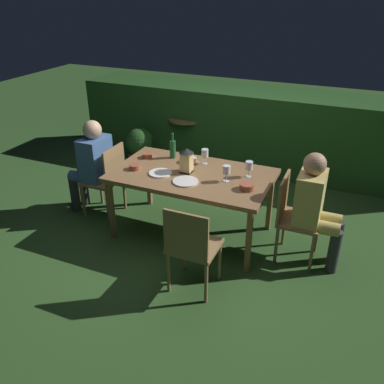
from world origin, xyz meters
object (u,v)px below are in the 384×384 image
person_in_mustard (316,205)px  chair_side_left_b (191,246)px  chair_head_near (107,177)px  lantern_centerpiece (187,159)px  wine_glass_b (249,166)px  bowl_olives (147,155)px  chair_head_far (293,214)px  wine_glass_c (227,170)px  wine_glass_a (205,154)px  plate_b (160,173)px  potted_plant_by_hedge (140,146)px  dining_table (192,178)px  bowl_dip (190,160)px  ice_bucket (186,111)px  person_in_blue (92,163)px  bowl_salad (135,167)px  side_table (186,132)px  plate_a (185,181)px  green_bottle_on_table (173,149)px  bowl_bread (247,186)px

person_in_mustard → chair_side_left_b: size_ratio=1.32×
chair_head_near → lantern_centerpiece: bearing=0.4°
wine_glass_b → bowl_olives: (-1.20, 0.04, -0.09)m
chair_head_far → wine_glass_b: (-0.51, 0.15, 0.36)m
wine_glass_c → wine_glass_a: bearing=138.0°
plate_b → potted_plant_by_hedge: (-1.14, 1.51, -0.41)m
dining_table → chair_head_far: bearing=0.0°
wine_glass_a → plate_b: size_ratio=0.70×
chair_head_near → person_in_mustard: (2.35, 0.00, 0.15)m
person_in_mustard → bowl_dip: person_in_mustard is taller
dining_table → person_in_mustard: (1.27, 0.00, -0.04)m
chair_side_left_b → ice_bucket: (-1.27, 2.75, 0.31)m
plate_b → wine_glass_c: bearing=8.6°
chair_side_left_b → bowl_olives: bearing=133.3°
person_in_mustard → ice_bucket: (-2.17, 1.87, 0.16)m
lantern_centerpiece → chair_side_left_b: bearing=-63.7°
dining_table → person_in_blue: 1.27m
bowl_salad → bowl_olives: bearing=96.0°
side_table → bowl_olives: bearing=-81.1°
plate_a → potted_plant_by_hedge: bearing=132.6°
chair_head_near → potted_plant_by_hedge: size_ratio=1.43×
person_in_mustard → plate_b: (-1.57, -0.14, 0.10)m
lantern_centerpiece → plate_b: size_ratio=1.10×
chair_side_left_b → wine_glass_c: (0.02, 0.84, 0.36)m
green_bottle_on_table → wine_glass_c: bearing=-24.4°
green_bottle_on_table → bowl_bread: green_bottle_on_table is taller
wine_glass_b → bowl_bread: (0.07, -0.28, -0.09)m
chair_side_left_b → ice_bucket: size_ratio=2.53×
green_bottle_on_table → wine_glass_b: 0.94m
wine_glass_a → bowl_olives: (-0.66, -0.09, -0.09)m
person_in_blue → chair_head_far: 2.35m
chair_head_far → ice_bucket: ice_bucket is taller
person_in_mustard → lantern_centerpiece: size_ratio=4.34×
dining_table → bowl_dip: bowl_dip is taller
chair_side_left_b → bowl_salad: (-0.97, 0.73, 0.27)m
dining_table → chair_side_left_b: 0.97m
lantern_centerpiece → ice_bucket: ice_bucket is taller
chair_head_far → green_bottle_on_table: (-1.44, 0.31, 0.36)m
dining_table → wine_glass_c: bearing=-5.4°
chair_head_far → wine_glass_a: bearing=164.7°
dining_table → bowl_bread: bowl_bread is taller
wine_glass_b → bowl_olives: size_ratio=1.51×
wine_glass_a → bowl_olives: size_ratio=1.51×
plate_b → bowl_olives: size_ratio=2.16×
chair_side_left_b → person_in_mustard: bearing=44.3°
chair_head_near → person_in_mustard: bearing=0.0°
lantern_centerpiece → bowl_dip: lantern_centerpiece is taller
bowl_dip → side_table: 1.81m
bowl_salad → wine_glass_b: bearing=14.3°
plate_b → bowl_dip: bearing=68.8°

